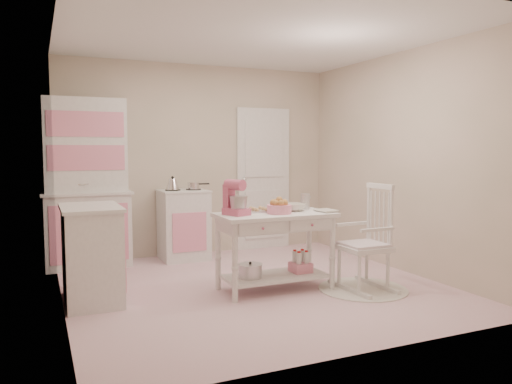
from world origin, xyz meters
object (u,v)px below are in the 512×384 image
rocking_chair (364,237)px  bread_basket (279,209)px  stove (184,224)px  base_cabinet (92,254)px  hutch (87,183)px  work_table (275,251)px  stand_mixer (236,198)px

rocking_chair → bread_basket: 0.92m
stove → base_cabinet: (-1.30, -1.45, 0.00)m
stove → bread_basket: bearing=-75.1°
rocking_chair → bread_basket: (-0.81, 0.32, 0.30)m
rocking_chair → hutch: bearing=136.6°
stove → base_cabinet: same height
bread_basket → rocking_chair: bearing=-21.5°
base_cabinet → bread_basket: size_ratio=3.68×
work_table → stand_mixer: size_ratio=3.53×
work_table → stand_mixer: bearing=177.3°
hutch → bread_basket: size_ratio=8.32×
rocking_chair → work_table: size_ratio=0.92×
base_cabinet → rocking_chair: rocking_chair is taller
stove → stand_mixer: (0.05, -1.77, 0.51)m
hutch → work_table: size_ratio=1.73×
rocking_chair → stand_mixer: 1.38m
base_cabinet → stand_mixer: 1.48m
hutch → base_cabinet: (-0.10, -1.50, -0.58)m
stove → base_cabinet: size_ratio=1.00×
hutch → stand_mixer: size_ratio=6.12×
stove → work_table: size_ratio=0.77×
stove → work_table: (0.47, -1.79, -0.06)m
base_cabinet → rocking_chair: bearing=-15.4°
hutch → rocking_chair: 3.38m
rocking_chair → stand_mixer: (-1.25, 0.39, 0.42)m
rocking_chair → bread_basket: rocking_chair is taller
hutch → stove: (1.20, -0.05, -0.58)m
base_cabinet → stand_mixer: (1.35, -0.33, 0.51)m
work_table → stand_mixer: 0.71m
bread_basket → stand_mixer: bearing=171.0°
bread_basket → stove: bearing=104.9°
rocking_chair → bread_basket: bearing=156.6°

